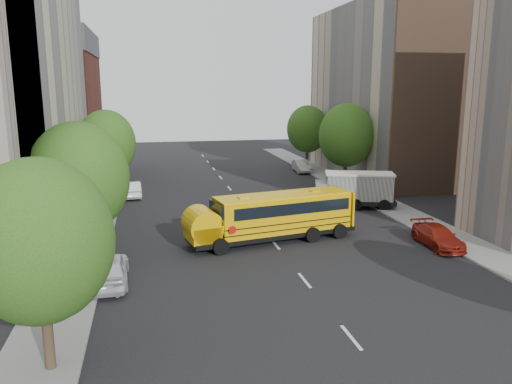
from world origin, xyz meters
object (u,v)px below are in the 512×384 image
object	(u,v)px
street_tree_1	(79,178)
parked_car_1	(132,189)
school_bus	(271,215)
parked_car_3	(438,236)
street_tree_5	(307,129)
safari_truck	(354,189)
street_tree_2	(106,143)
parked_car_5	(301,166)
street_tree_4	(346,135)
parked_car_0	(109,269)
street_tree_0	(39,241)

from	to	relation	value
street_tree_1	parked_car_1	size ratio (longest dim) A/B	1.87
school_bus	parked_car_3	distance (m)	10.26
street_tree_5	school_bus	size ratio (longest dim) A/B	0.68
safari_truck	street_tree_2	bearing A→B (deg)	175.93
parked_car_3	parked_car_5	xyz separation A→B (m)	(0.00, 28.04, 0.06)
street_tree_2	street_tree_4	xyz separation A→B (m)	(22.00, 0.00, 0.25)
school_bus	parked_car_1	size ratio (longest dim) A/B	2.61
street_tree_4	parked_car_0	xyz separation A→B (m)	(-20.60, -20.40, -4.27)
school_bus	parked_car_0	distance (m)	10.87
street_tree_5	parked_car_0	bearing A→B (deg)	-122.45
parked_car_5	parked_car_0	bearing A→B (deg)	-118.54
safari_truck	parked_car_3	bearing A→B (deg)	-66.45
street_tree_0	parked_car_0	bearing A→B (deg)	79.56
parked_car_0	parked_car_3	size ratio (longest dim) A/B	1.07
safari_truck	street_tree_0	bearing A→B (deg)	-116.30
parked_car_0	parked_car_3	distance (m)	19.30
safari_truck	parked_car_3	distance (m)	10.64
street_tree_0	street_tree_5	bearing A→B (deg)	61.19
street_tree_1	street_tree_5	xyz separation A→B (m)	(22.00, 30.00, -0.25)
street_tree_5	safari_truck	size ratio (longest dim) A/B	1.06
street_tree_4	school_bus	size ratio (longest dim) A/B	0.73
parked_car_1	parked_car_3	bearing A→B (deg)	131.01
safari_truck	parked_car_5	xyz separation A→B (m)	(1.05, 17.48, -0.82)
parked_car_3	school_bus	bearing A→B (deg)	163.96
street_tree_2	safari_truck	size ratio (longest dim) A/B	1.09
safari_truck	parked_car_0	world-z (taller)	safari_truck
parked_car_3	parked_car_1	bearing A→B (deg)	137.72
street_tree_2	parked_car_1	world-z (taller)	street_tree_2
street_tree_2	parked_car_5	bearing A→B (deg)	25.00
street_tree_1	street_tree_0	bearing A→B (deg)	-90.00
safari_truck	parked_car_1	bearing A→B (deg)	173.88
street_tree_2	parked_car_3	world-z (taller)	street_tree_2
safari_truck	parked_car_0	xyz separation A→B (m)	(-18.15, -12.52, -0.71)
parked_car_5	parked_car_1	bearing A→B (deg)	-148.63
street_tree_1	parked_car_3	world-z (taller)	street_tree_1
street_tree_0	street_tree_5	size ratio (longest dim) A/B	0.99
street_tree_1	parked_car_0	xyz separation A→B (m)	(1.40, -2.40, -4.15)
safari_truck	parked_car_0	bearing A→B (deg)	-127.52
street_tree_5	parked_car_3	bearing A→B (deg)	-92.63
parked_car_5	street_tree_5	bearing A→B (deg)	63.77
street_tree_0	school_bus	bearing A→B (deg)	49.51
school_bus	safari_truck	bearing A→B (deg)	28.96
street_tree_1	parked_car_0	world-z (taller)	street_tree_1
parked_car_3	safari_truck	bearing A→B (deg)	97.98
parked_car_3	street_tree_5	bearing A→B (deg)	89.67
parked_car_1	street_tree_2	bearing A→B (deg)	-5.38
street_tree_4	parked_car_1	world-z (taller)	street_tree_4
street_tree_5	parked_car_1	xyz separation A→B (m)	(-20.07, -12.03, -4.01)
parked_car_0	parked_car_5	distance (m)	35.62
street_tree_2	street_tree_5	bearing A→B (deg)	28.61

